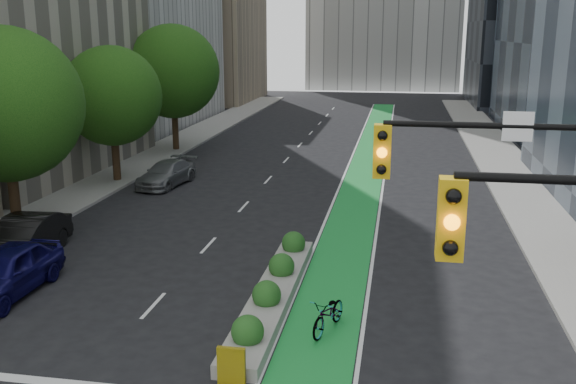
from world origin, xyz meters
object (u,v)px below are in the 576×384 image
at_px(median_planter, 273,290).
at_px(parked_car_left_near, 6,271).
at_px(parked_car_left_mid, 24,239).
at_px(bicycle, 329,314).
at_px(parked_car_left_far, 167,174).

height_order(median_planter, parked_car_left_near, parked_car_left_near).
bearing_deg(parked_car_left_mid, bicycle, -22.44).
xyz_separation_m(parked_car_left_mid, parked_car_left_far, (1.08, 12.42, -0.13)).
bearing_deg(parked_car_left_mid, median_planter, -16.49).
distance_m(bicycle, parked_car_left_far, 19.84).
distance_m(bicycle, parked_car_left_mid, 12.82).
relative_size(median_planter, parked_car_left_mid, 2.09).
distance_m(median_planter, bicycle, 2.70).
xyz_separation_m(parked_car_left_near, parked_car_left_mid, (-1.37, 3.27, -0.01)).
relative_size(bicycle, parked_car_left_near, 0.42).
relative_size(median_planter, parked_car_left_far, 2.19).
bearing_deg(parked_car_left_far, bicycle, -48.07).
height_order(bicycle, parked_car_left_near, parked_car_left_near).
distance_m(parked_car_left_near, parked_car_left_far, 15.69).
xyz_separation_m(bicycle, parked_car_left_mid, (-12.16, 4.03, 0.28)).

